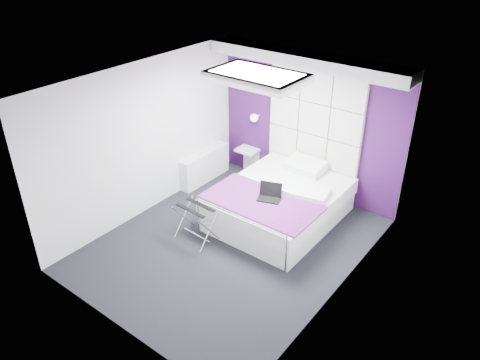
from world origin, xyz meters
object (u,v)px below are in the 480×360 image
at_px(radiator, 205,166).
at_px(luggage_rack, 196,223).
at_px(bed, 280,202).
at_px(nightstand, 247,150).
at_px(laptop, 271,195).
at_px(wall_lamp, 255,117).

bearing_deg(radiator, luggage_rack, -52.74).
height_order(bed, nightstand, bed).
relative_size(radiator, bed, 0.54).
height_order(luggage_rack, laptop, laptop).
distance_m(luggage_rack, laptop, 1.26).
height_order(radiator, bed, bed).
bearing_deg(bed, radiator, 172.32).
bearing_deg(laptop, bed, 79.68).
distance_m(wall_lamp, bed, 1.85).
distance_m(radiator, nightstand, 0.89).
relative_size(radiator, luggage_rack, 2.00).
relative_size(luggage_rack, laptop, 1.69).
bearing_deg(luggage_rack, bed, 63.47).
xyz_separation_m(bed, nightstand, (-1.41, 0.98, 0.18)).
bearing_deg(bed, wall_lamp, 141.13).
bearing_deg(nightstand, bed, -34.62).
bearing_deg(bed, luggage_rack, -119.91).
xyz_separation_m(wall_lamp, laptop, (1.32, -1.40, -0.54)).
distance_m(radiator, bed, 1.92).
bearing_deg(radiator, wall_lamp, 49.90).
xyz_separation_m(nightstand, luggage_rack, (0.68, -2.25, -0.21)).
relative_size(wall_lamp, radiator, 0.12).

